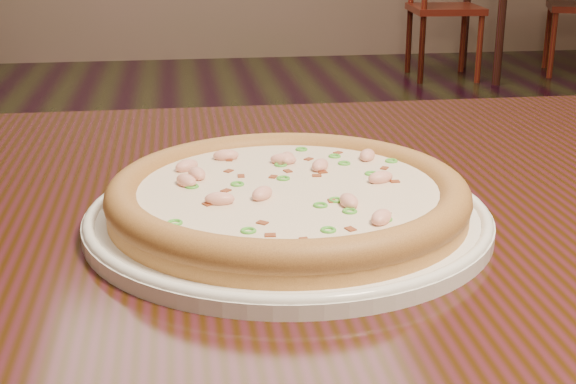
{
  "coord_description": "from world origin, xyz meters",
  "views": [
    {
      "loc": [
        -0.19,
        -1.31,
        1.0
      ],
      "look_at": [
        -0.1,
        -0.68,
        0.78
      ],
      "focal_mm": 50.0,
      "sensor_mm": 36.0,
      "label": 1
    }
  ],
  "objects": [
    {
      "name": "plate",
      "position": [
        -0.1,
        -0.68,
        0.76
      ],
      "size": [
        0.34,
        0.34,
        0.02
      ],
      "color": "white",
      "rests_on": "hero_table"
    },
    {
      "name": "chair_c",
      "position": [
        1.44,
        3.61,
        0.44
      ],
      "size": [
        0.44,
        0.44,
        0.95
      ],
      "color": "#5A1313",
      "rests_on": "ground"
    },
    {
      "name": "pizza",
      "position": [
        -0.1,
        -0.68,
        0.78
      ],
      "size": [
        0.31,
        0.31,
        0.03
      ],
      "color": "#CB8F4A",
      "rests_on": "plate"
    },
    {
      "name": "hero_table",
      "position": [
        0.02,
        -0.63,
        0.65
      ],
      "size": [
        1.2,
        0.8,
        0.75
      ],
      "color": "black",
      "rests_on": "ground"
    }
  ]
}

